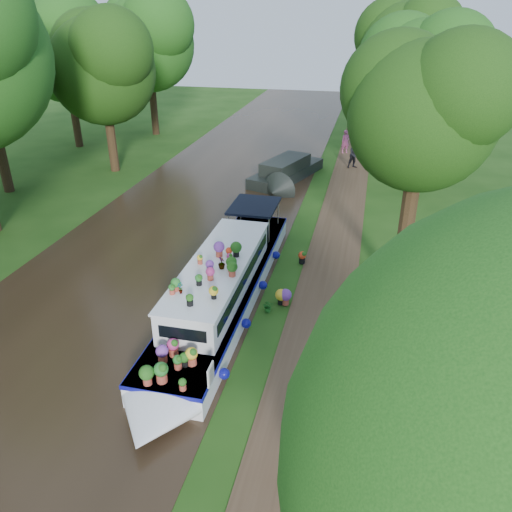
{
  "coord_description": "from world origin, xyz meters",
  "views": [
    {
      "loc": [
        2.28,
        -14.11,
        9.47
      ],
      "look_at": [
        -1.39,
        1.67,
        1.3
      ],
      "focal_mm": 35.0,
      "sensor_mm": 36.0,
      "label": 1
    }
  ],
  "objects_px": {
    "plant_boat": "(219,288)",
    "sandwich_board": "(312,480)",
    "pedestrian_pink": "(346,142)",
    "pedestrian_dark": "(355,155)",
    "second_boat": "(285,172)"
  },
  "relations": [
    {
      "from": "plant_boat",
      "to": "sandwich_board",
      "type": "height_order",
      "value": "plant_boat"
    },
    {
      "from": "plant_boat",
      "to": "sandwich_board",
      "type": "xyz_separation_m",
      "value": [
        4.04,
        -6.64,
        -0.34
      ]
    },
    {
      "from": "sandwich_board",
      "to": "pedestrian_pink",
      "type": "distance_m",
      "value": 28.35
    },
    {
      "from": "sandwich_board",
      "to": "pedestrian_dark",
      "type": "bearing_deg",
      "value": 68.65
    },
    {
      "from": "sandwich_board",
      "to": "pedestrian_pink",
      "type": "height_order",
      "value": "pedestrian_pink"
    },
    {
      "from": "pedestrian_pink",
      "to": "pedestrian_dark",
      "type": "height_order",
      "value": "pedestrian_dark"
    },
    {
      "from": "second_boat",
      "to": "sandwich_board",
      "type": "xyz_separation_m",
      "value": [
        4.33,
        -21.21,
        -0.04
      ]
    },
    {
      "from": "plant_boat",
      "to": "pedestrian_dark",
      "type": "bearing_deg",
      "value": 78.84
    },
    {
      "from": "second_boat",
      "to": "pedestrian_pink",
      "type": "xyz_separation_m",
      "value": [
        3.04,
        7.1,
        0.28
      ]
    },
    {
      "from": "plant_boat",
      "to": "sandwich_board",
      "type": "relative_size",
      "value": 12.75
    },
    {
      "from": "pedestrian_pink",
      "to": "pedestrian_dark",
      "type": "relative_size",
      "value": 0.93
    },
    {
      "from": "sandwich_board",
      "to": "pedestrian_dark",
      "type": "xyz_separation_m",
      "value": [
        -0.47,
        24.73,
        0.38
      ]
    },
    {
      "from": "second_boat",
      "to": "pedestrian_pink",
      "type": "bearing_deg",
      "value": 85.44
    },
    {
      "from": "plant_boat",
      "to": "pedestrian_dark",
      "type": "relative_size",
      "value": 7.85
    },
    {
      "from": "plant_boat",
      "to": "pedestrian_pink",
      "type": "distance_m",
      "value": 21.85
    }
  ]
}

